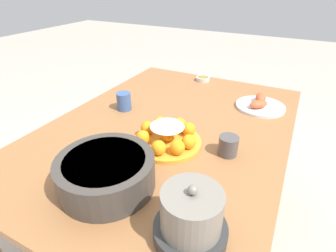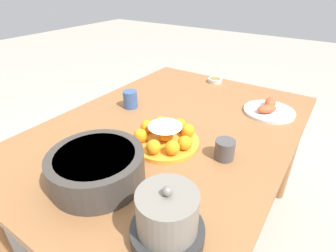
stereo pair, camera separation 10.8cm
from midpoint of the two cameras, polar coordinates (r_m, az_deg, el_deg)
ground_plane at (r=1.64m, az=2.46°, el=-22.04°), size 12.00×12.00×0.00m
dining_table at (r=1.21m, az=3.11°, el=-3.45°), size 1.39×1.00×0.71m
cake_plate at (r=1.02m, az=2.45°, el=-2.35°), size 0.27×0.27×0.09m
serving_bowl at (r=0.85m, az=-11.51°, el=-8.91°), size 0.30×0.30×0.10m
sauce_bowl at (r=1.68m, az=12.07°, el=9.68°), size 0.09×0.09×0.02m
seafood_platter at (r=1.38m, az=23.25°, el=3.29°), size 0.24×0.24×0.06m
cup_near at (r=1.31m, az=-5.88°, el=5.74°), size 0.07×0.07×0.09m
cup_far at (r=0.98m, az=15.36°, el=-5.07°), size 0.07×0.07×0.07m
warming_pot at (r=0.67m, az=4.72°, el=-19.83°), size 0.19×0.19×0.17m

